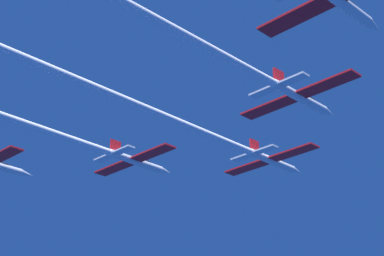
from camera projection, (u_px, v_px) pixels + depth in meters
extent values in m
cylinder|color=white|center=(272.00, 161.00, 117.35)|extent=(1.33, 12.09, 1.33)
cone|color=white|center=(297.00, 171.00, 122.10)|extent=(1.30, 2.66, 1.30)
ellipsoid|color=black|center=(281.00, 162.00, 119.30)|extent=(0.93, 2.42, 0.67)
cube|color=red|center=(248.00, 167.00, 120.34)|extent=(9.19, 2.66, 0.29)
cube|color=red|center=(293.00, 152.00, 113.58)|extent=(9.19, 2.66, 0.29)
cube|color=red|center=(254.00, 145.00, 114.91)|extent=(0.35, 2.18, 1.93)
cube|color=white|center=(242.00, 158.00, 115.83)|extent=(4.14, 1.60, 0.29)
cube|color=white|center=(266.00, 149.00, 112.32)|extent=(4.14, 1.60, 0.29)
cylinder|color=white|center=(127.00, 101.00, 95.43)|extent=(1.20, 55.92, 1.20)
cylinder|color=white|center=(136.00, 161.00, 117.63)|extent=(1.33, 12.09, 1.33)
cone|color=white|center=(166.00, 172.00, 122.38)|extent=(1.30, 2.66, 1.30)
ellipsoid|color=black|center=(147.00, 162.00, 119.57)|extent=(0.93, 2.42, 0.67)
cube|color=red|center=(115.00, 168.00, 120.62)|extent=(9.19, 2.66, 0.29)
cube|color=red|center=(153.00, 153.00, 113.86)|extent=(9.19, 2.66, 0.29)
cube|color=red|center=(115.00, 146.00, 115.18)|extent=(0.35, 2.18, 1.93)
cube|color=white|center=(104.00, 158.00, 116.11)|extent=(4.14, 1.60, 0.29)
cube|color=white|center=(124.00, 150.00, 112.60)|extent=(4.14, 1.60, 0.29)
cylinder|color=white|center=(300.00, 97.00, 94.80)|extent=(1.33, 12.09, 1.33)
cone|color=white|center=(329.00, 113.00, 99.55)|extent=(1.30, 2.66, 1.30)
ellipsoid|color=black|center=(310.00, 100.00, 96.74)|extent=(0.93, 2.42, 0.67)
cube|color=red|center=(269.00, 107.00, 97.79)|extent=(9.19, 2.66, 0.29)
cube|color=red|center=(328.00, 84.00, 91.02)|extent=(9.19, 2.66, 0.29)
cube|color=red|center=(279.00, 76.00, 92.35)|extent=(0.35, 2.18, 1.93)
cube|color=white|center=(263.00, 92.00, 93.28)|extent=(4.14, 1.60, 0.29)
cube|color=white|center=(294.00, 79.00, 89.77)|extent=(4.14, 1.60, 0.29)
cylinder|color=white|center=(122.00, 1.00, 73.25)|extent=(1.20, 54.75, 1.20)
cone|color=white|center=(27.00, 174.00, 120.72)|extent=(1.30, 2.66, 1.30)
ellipsoid|color=black|center=(4.00, 165.00, 117.91)|extent=(0.93, 2.42, 0.67)
cube|color=red|center=(3.00, 155.00, 112.20)|extent=(9.19, 2.66, 0.29)
cylinder|color=white|center=(338.00, 0.00, 70.79)|extent=(1.33, 12.09, 1.33)
cone|color=white|center=(374.00, 26.00, 75.54)|extent=(1.30, 2.66, 1.30)
ellipsoid|color=black|center=(351.00, 6.00, 72.73)|extent=(0.93, 2.42, 0.67)
cube|color=red|center=(295.00, 17.00, 73.78)|extent=(9.19, 2.66, 0.29)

